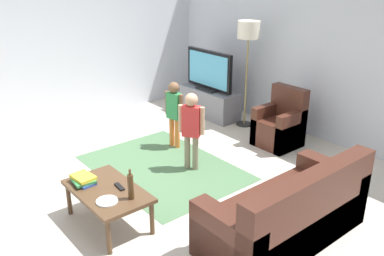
{
  "coord_description": "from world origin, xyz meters",
  "views": [
    {
      "loc": [
        3.82,
        -2.55,
        2.62
      ],
      "look_at": [
        0.0,
        0.6,
        0.65
      ],
      "focal_mm": 38.67,
      "sensor_mm": 36.0,
      "label": 1
    }
  ],
  "objects_px": {
    "tv": "(209,71)",
    "child_center": "(191,125)",
    "tv_stand": "(209,103)",
    "coffee_table": "(107,193)",
    "couch": "(290,216)",
    "child_near_tv": "(174,109)",
    "tv_remote": "(119,187)",
    "book_stack": "(83,179)",
    "floor_lamp": "(248,36)",
    "armchair": "(281,126)",
    "bottle": "(131,186)",
    "plate": "(107,201)"
  },
  "relations": [
    {
      "from": "tv",
      "to": "child_center",
      "type": "distance_m",
      "value": 2.17
    },
    {
      "from": "floor_lamp",
      "to": "bottle",
      "type": "relative_size",
      "value": 5.42
    },
    {
      "from": "couch",
      "to": "bottle",
      "type": "xyz_separation_m",
      "value": [
        -1.1,
        -1.15,
        0.27
      ]
    },
    {
      "from": "armchair",
      "to": "tv_remote",
      "type": "bearing_deg",
      "value": -85.19
    },
    {
      "from": "child_center",
      "to": "child_near_tv",
      "type": "bearing_deg",
      "value": 159.7
    },
    {
      "from": "couch",
      "to": "tv_stand",
      "type": "bearing_deg",
      "value": 150.45
    },
    {
      "from": "floor_lamp",
      "to": "plate",
      "type": "bearing_deg",
      "value": -68.19
    },
    {
      "from": "tv",
      "to": "bottle",
      "type": "distance_m",
      "value": 3.74
    },
    {
      "from": "couch",
      "to": "plate",
      "type": "xyz_separation_m",
      "value": [
        -1.2,
        -1.37,
        0.14
      ]
    },
    {
      "from": "armchair",
      "to": "child_near_tv",
      "type": "bearing_deg",
      "value": -126.53
    },
    {
      "from": "child_near_tv",
      "to": "coffee_table",
      "type": "bearing_deg",
      "value": -56.59
    },
    {
      "from": "tv_stand",
      "to": "plate",
      "type": "distance_m",
      "value": 3.88
    },
    {
      "from": "child_center",
      "to": "book_stack",
      "type": "bearing_deg",
      "value": -84.52
    },
    {
      "from": "tv_remote",
      "to": "plate",
      "type": "bearing_deg",
      "value": -49.33
    },
    {
      "from": "tv",
      "to": "bottle",
      "type": "relative_size",
      "value": 3.35
    },
    {
      "from": "coffee_table",
      "to": "book_stack",
      "type": "distance_m",
      "value": 0.32
    },
    {
      "from": "tv_stand",
      "to": "book_stack",
      "type": "distance_m",
      "value": 3.64
    },
    {
      "from": "couch",
      "to": "child_near_tv",
      "type": "height_order",
      "value": "child_near_tv"
    },
    {
      "from": "armchair",
      "to": "child_center",
      "type": "xyz_separation_m",
      "value": [
        -0.24,
        -1.58,
        0.35
      ]
    },
    {
      "from": "coffee_table",
      "to": "plate",
      "type": "relative_size",
      "value": 4.55
    },
    {
      "from": "tv",
      "to": "armchair",
      "type": "bearing_deg",
      "value": -0.63
    },
    {
      "from": "floor_lamp",
      "to": "coffee_table",
      "type": "relative_size",
      "value": 1.78
    },
    {
      "from": "child_near_tv",
      "to": "coffee_table",
      "type": "xyz_separation_m",
      "value": [
        1.17,
        -1.78,
        -0.25
      ]
    },
    {
      "from": "couch",
      "to": "book_stack",
      "type": "relative_size",
      "value": 6.16
    },
    {
      "from": "tv",
      "to": "child_near_tv",
      "type": "bearing_deg",
      "value": -61.64
    },
    {
      "from": "child_near_tv",
      "to": "book_stack",
      "type": "distance_m",
      "value": 2.11
    },
    {
      "from": "armchair",
      "to": "tv_remote",
      "type": "xyz_separation_m",
      "value": [
        0.25,
        -2.97,
        0.13
      ]
    },
    {
      "from": "armchair",
      "to": "bottle",
      "type": "relative_size",
      "value": 2.74
    },
    {
      "from": "tv_stand",
      "to": "armchair",
      "type": "xyz_separation_m",
      "value": [
        1.69,
        -0.04,
        0.05
      ]
    },
    {
      "from": "armchair",
      "to": "coffee_table",
      "type": "relative_size",
      "value": 0.9
    },
    {
      "from": "bottle",
      "to": "armchair",
      "type": "bearing_deg",
      "value": 99.87
    },
    {
      "from": "floor_lamp",
      "to": "bottle",
      "type": "bearing_deg",
      "value": -65.33
    },
    {
      "from": "child_near_tv",
      "to": "tv_remote",
      "type": "distance_m",
      "value": 2.07
    },
    {
      "from": "couch",
      "to": "child_near_tv",
      "type": "distance_m",
      "value": 2.67
    },
    {
      "from": "child_center",
      "to": "bottle",
      "type": "distance_m",
      "value": 1.6
    },
    {
      "from": "tv_remote",
      "to": "floor_lamp",
      "type": "bearing_deg",
      "value": 115.96
    },
    {
      "from": "couch",
      "to": "plate",
      "type": "height_order",
      "value": "couch"
    },
    {
      "from": "coffee_table",
      "to": "couch",
      "type": "bearing_deg",
      "value": 41.21
    },
    {
      "from": "tv_remote",
      "to": "couch",
      "type": "bearing_deg",
      "value": 44.68
    },
    {
      "from": "couch",
      "to": "coffee_table",
      "type": "xyz_separation_m",
      "value": [
        -1.42,
        -1.25,
        0.08
      ]
    },
    {
      "from": "tv",
      "to": "child_near_tv",
      "type": "relative_size",
      "value": 1.07
    },
    {
      "from": "child_near_tv",
      "to": "tv_remote",
      "type": "relative_size",
      "value": 6.03
    },
    {
      "from": "couch",
      "to": "floor_lamp",
      "type": "relative_size",
      "value": 1.01
    },
    {
      "from": "couch",
      "to": "tv_remote",
      "type": "relative_size",
      "value": 10.59
    },
    {
      "from": "book_stack",
      "to": "plate",
      "type": "distance_m",
      "value": 0.5
    },
    {
      "from": "tv_stand",
      "to": "coffee_table",
      "type": "relative_size",
      "value": 1.2
    },
    {
      "from": "child_center",
      "to": "armchair",
      "type": "bearing_deg",
      "value": 81.48
    },
    {
      "from": "plate",
      "to": "floor_lamp",
      "type": "bearing_deg",
      "value": 111.81
    },
    {
      "from": "child_center",
      "to": "plate",
      "type": "bearing_deg",
      "value": -67.97
    },
    {
      "from": "coffee_table",
      "to": "bottle",
      "type": "relative_size",
      "value": 3.04
    }
  ]
}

